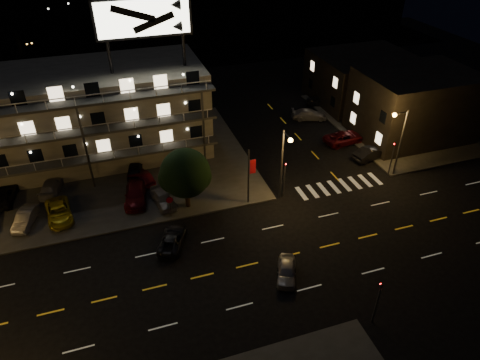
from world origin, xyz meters
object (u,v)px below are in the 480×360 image
object	(u,v)px
tree	(185,174)
road_car_east	(287,271)
road_car_west	(172,239)
lot_car_2	(59,212)
lot_car_7	(51,186)
lot_car_4	(163,198)
side_car_0	(371,153)

from	to	relation	value
tree	road_car_east	distance (m)	13.67
road_car_west	lot_car_2	bearing A→B (deg)	-11.45
lot_car_2	lot_car_7	world-z (taller)	lot_car_2
lot_car_4	road_car_east	world-z (taller)	lot_car_4
lot_car_7	side_car_0	bearing A→B (deg)	-175.85
tree	lot_car_2	xyz separation A→B (m)	(-12.35, 2.07, -3.17)
side_car_0	lot_car_2	bearing A→B (deg)	77.90
lot_car_2	side_car_0	distance (m)	35.35
tree	lot_car_7	xyz separation A→B (m)	(-13.23, 7.01, -3.18)
lot_car_7	road_car_east	size ratio (longest dim) A/B	1.23
lot_car_2	lot_car_4	size ratio (longest dim) A/B	1.13
tree	road_car_east	bearing A→B (deg)	-64.00
road_car_west	side_car_0	bearing A→B (deg)	-139.14
lot_car_2	road_car_west	size ratio (longest dim) A/B	1.12
lot_car_2	road_car_east	world-z (taller)	lot_car_2
lot_car_7	road_car_east	distance (m)	26.84
lot_car_2	lot_car_7	size ratio (longest dim) A/B	1.07
road_car_west	road_car_east	bearing A→B (deg)	164.87
lot_car_4	road_car_west	xyz separation A→B (m)	(-0.22, -6.21, -0.28)
road_car_east	side_car_0	bearing A→B (deg)	64.66
lot_car_2	road_car_west	world-z (taller)	lot_car_2
lot_car_4	road_car_east	bearing A→B (deg)	-68.85
side_car_0	tree	bearing A→B (deg)	83.40
side_car_0	lot_car_7	bearing A→B (deg)	70.12
lot_car_4	road_car_west	world-z (taller)	lot_car_4
tree	lot_car_2	distance (m)	12.92
tree	road_car_west	size ratio (longest dim) A/B	1.48
lot_car_2	road_car_east	size ratio (longest dim) A/B	1.31
tree	road_car_west	distance (m)	6.58
lot_car_4	lot_car_7	distance (m)	12.41
tree	lot_car_7	bearing A→B (deg)	152.10
tree	lot_car_4	bearing A→B (deg)	152.98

